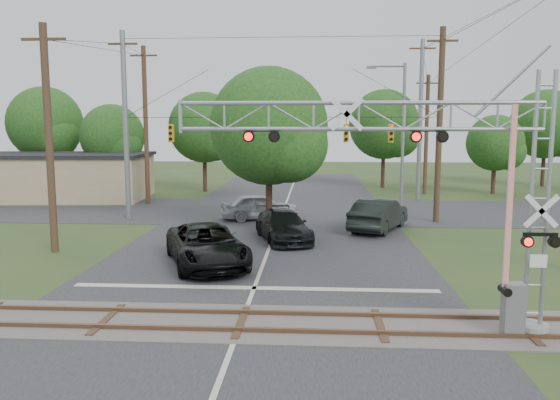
# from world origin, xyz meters

# --- Properties ---
(ground) EXTENTS (160.00, 160.00, 0.00)m
(ground) POSITION_xyz_m (0.00, 0.00, 0.00)
(ground) COLOR #2E4620
(ground) RESTS_ON ground
(road_main) EXTENTS (14.00, 90.00, 0.02)m
(road_main) POSITION_xyz_m (0.00, 10.00, 0.01)
(road_main) COLOR #262628
(road_main) RESTS_ON ground
(road_cross) EXTENTS (90.00, 12.00, 0.02)m
(road_cross) POSITION_xyz_m (0.00, 24.00, 0.01)
(road_cross) COLOR #262628
(road_cross) RESTS_ON ground
(railroad_track) EXTENTS (90.00, 3.20, 0.17)m
(railroad_track) POSITION_xyz_m (0.00, 2.00, 0.03)
(railroad_track) COLOR #504A45
(railroad_track) RESTS_ON ground
(crossing_gantry) EXTENTS (10.21, 0.91, 7.16)m
(crossing_gantry) POSITION_xyz_m (5.11, 1.64, 4.40)
(crossing_gantry) COLOR gray
(crossing_gantry) RESTS_ON ground
(traffic_signal_span) EXTENTS (19.34, 0.36, 11.50)m
(traffic_signal_span) POSITION_xyz_m (0.91, 20.00, 5.68)
(traffic_signal_span) COLOR gray
(traffic_signal_span) RESTS_ON ground
(pickup_black) EXTENTS (4.79, 6.66, 1.68)m
(pickup_black) POSITION_xyz_m (-2.32, 8.70, 0.84)
(pickup_black) COLOR black
(pickup_black) RESTS_ON ground
(car_dark) EXTENTS (3.55, 5.66, 1.53)m
(car_dark) POSITION_xyz_m (0.55, 13.92, 0.76)
(car_dark) COLOR black
(car_dark) RESTS_ON ground
(sedan_silver) EXTENTS (5.18, 3.22, 1.65)m
(sedan_silver) POSITION_xyz_m (-1.27, 20.30, 0.82)
(sedan_silver) COLOR #ACAFB4
(sedan_silver) RESTS_ON ground
(suv_dark) EXTENTS (3.91, 5.69, 1.78)m
(suv_dark) POSITION_xyz_m (5.71, 17.09, 0.89)
(suv_dark) COLOR black
(suv_dark) RESTS_ON ground
(commercial_building) EXTENTS (16.38, 9.34, 3.67)m
(commercial_building) POSITION_xyz_m (-19.22, 29.18, 1.84)
(commercial_building) COLOR tan
(commercial_building) RESTS_ON ground
(streetlight) EXTENTS (2.67, 0.28, 10.00)m
(streetlight) POSITION_xyz_m (7.92, 24.62, 5.59)
(streetlight) COLOR gray
(streetlight) RESTS_ON ground
(utility_poles) EXTENTS (25.21, 26.63, 12.70)m
(utility_poles) POSITION_xyz_m (3.30, 22.08, 5.87)
(utility_poles) COLOR #3D2C1C
(utility_poles) RESTS_ON ground
(treeline) EXTENTS (53.29, 31.66, 9.40)m
(treeline) POSITION_xyz_m (0.31, 33.96, 5.73)
(treeline) COLOR #3A251A
(treeline) RESTS_ON ground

